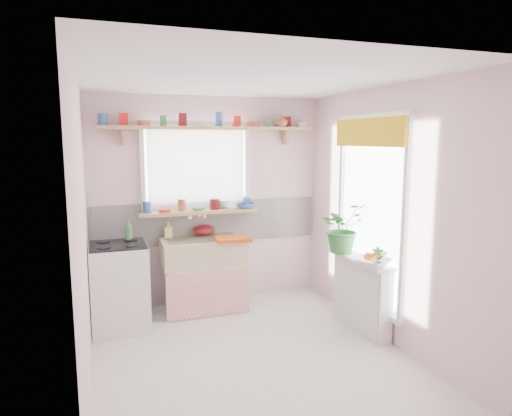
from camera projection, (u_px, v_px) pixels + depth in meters
name	position (u px, v px, depth m)	size (l,w,h in m)	color
room	(282.00, 196.00, 5.06)	(3.20, 3.20, 3.20)	silver
sink_unit	(203.00, 274.00, 5.34)	(0.95, 0.65, 1.11)	white
cooker	(120.00, 286.00, 4.80)	(0.58, 0.58, 0.93)	white
radiator_ledge	(361.00, 292.00, 4.79)	(0.22, 0.95, 0.78)	white
windowsill	(199.00, 212.00, 5.41)	(1.40, 0.22, 0.04)	tan
pine_shelf	(210.00, 128.00, 5.30)	(2.52, 0.24, 0.04)	tan
shelf_crockery	(206.00, 122.00, 5.28)	(2.47, 0.11, 0.12)	#3359A5
sill_crockery	(197.00, 206.00, 5.39)	(1.35, 0.11, 0.12)	#3359A5
dish_tray	(233.00, 239.00, 5.19)	(0.39, 0.29, 0.04)	#D44B12
colander	(204.00, 230.00, 5.48)	(0.27, 0.27, 0.12)	maroon
jade_plant	(343.00, 228.00, 4.92)	(0.49, 0.43, 0.55)	#2C6F2F
fruit_bowl	(373.00, 263.00, 4.39)	(0.33, 0.33, 0.08)	white
herb_pot	(378.00, 258.00, 4.32)	(0.11, 0.08, 0.21)	#276026
soap_bottle_sink	(168.00, 229.00, 5.34)	(0.09, 0.09, 0.20)	#D3D960
sill_cup	(224.00, 204.00, 5.56)	(0.12, 0.12, 0.09)	beige
sill_bowl	(245.00, 206.00, 5.53)	(0.21, 0.21, 0.07)	#3160A1
shelf_vase	(282.00, 121.00, 5.52)	(0.14, 0.14, 0.15)	#AD5C35
cooker_bottle	(128.00, 230.00, 4.91)	(0.09, 0.09, 0.22)	#3B7741
fruit	(374.00, 256.00, 4.39)	(0.20, 0.14, 0.10)	orange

